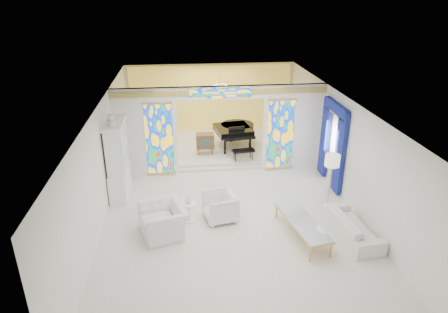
{
  "coord_description": "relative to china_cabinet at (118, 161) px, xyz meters",
  "views": [
    {
      "loc": [
        -1.27,
        -10.52,
        5.96
      ],
      "look_at": [
        -0.08,
        0.2,
        1.32
      ],
      "focal_mm": 32.0,
      "sensor_mm": 36.0,
      "label": 1
    }
  ],
  "objects": [
    {
      "name": "wall_right",
      "position": [
        6.72,
        -0.6,
        0.33
      ],
      "size": [
        0.02,
        12.0,
        3.0
      ],
      "primitive_type": "cube",
      "color": "white",
      "rests_on": "floor"
    },
    {
      "name": "stained_glass_left",
      "position": [
        1.19,
        1.29,
        0.13
      ],
      "size": [
        0.9,
        0.04,
        2.4
      ],
      "primitive_type": "cube",
      "color": "gold",
      "rests_on": "partition_wall"
    },
    {
      "name": "partition_wall",
      "position": [
        3.22,
        1.4,
        0.48
      ],
      "size": [
        7.0,
        0.22,
        3.0
      ],
      "color": "white",
      "rests_on": "floor"
    },
    {
      "name": "armchair_left",
      "position": [
        1.36,
        -2.22,
        -0.77
      ],
      "size": [
        1.38,
        1.48,
        0.8
      ],
      "primitive_type": "imported",
      "rotation": [
        0.0,
        0.0,
        -1.28
      ],
      "color": "white",
      "rests_on": "floor"
    },
    {
      "name": "china_cabinet",
      "position": [
        0.0,
        0.0,
        0.0
      ],
      "size": [
        0.56,
        1.46,
        2.72
      ],
      "color": "white",
      "rests_on": "floor"
    },
    {
      "name": "wall_front",
      "position": [
        3.22,
        -6.6,
        0.33
      ],
      "size": [
        7.0,
        0.02,
        3.0
      ],
      "primitive_type": "cube",
      "color": "white",
      "rests_on": "floor"
    },
    {
      "name": "sofa",
      "position": [
        6.17,
        -2.85,
        -0.88
      ],
      "size": [
        0.98,
        2.08,
        0.59
      ],
      "primitive_type": "imported",
      "rotation": [
        0.0,
        0.0,
        1.67
      ],
      "color": "white",
      "rests_on": "floor"
    },
    {
      "name": "stained_glass_transom",
      "position": [
        3.22,
        1.29,
        1.65
      ],
      "size": [
        2.0,
        0.04,
        0.34
      ],
      "primitive_type": "cube",
      "color": "gold",
      "rests_on": "partition_wall"
    },
    {
      "name": "ceiling",
      "position": [
        3.22,
        -0.6,
        1.83
      ],
      "size": [
        7.0,
        12.0,
        0.02
      ],
      "primitive_type": "cube",
      "color": "white",
      "rests_on": "wall_back"
    },
    {
      "name": "floor_lamp",
      "position": [
        6.03,
        -1.45,
        0.27
      ],
      "size": [
        0.44,
        0.44,
        1.68
      ],
      "rotation": [
        0.0,
        0.0,
        0.07
      ],
      "color": "gold",
      "rests_on": "floor"
    },
    {
      "name": "blue_drapes",
      "position": [
        6.62,
        0.1,
        0.41
      ],
      "size": [
        0.14,
        1.85,
        2.65
      ],
      "color": "navy",
      "rests_on": "wall_right"
    },
    {
      "name": "stained_glass_right",
      "position": [
        5.25,
        1.29,
        0.13
      ],
      "size": [
        0.9,
        0.04,
        2.4
      ],
      "primitive_type": "cube",
      "color": "gold",
      "rests_on": "partition_wall"
    },
    {
      "name": "chandelier",
      "position": [
        3.42,
        3.4,
        1.38
      ],
      "size": [
        0.48,
        0.48,
        0.3
      ],
      "primitive_type": "cylinder",
      "color": "gold",
      "rests_on": "ceiling"
    },
    {
      "name": "floor",
      "position": [
        3.22,
        -0.6,
        -1.17
      ],
      "size": [
        12.0,
        12.0,
        0.0
      ],
      "primitive_type": "plane",
      "color": "silver",
      "rests_on": "ground"
    },
    {
      "name": "alcove_platform",
      "position": [
        3.22,
        3.5,
        -1.08
      ],
      "size": [
        6.8,
        3.8,
        0.18
      ],
      "primitive_type": "cube",
      "color": "silver",
      "rests_on": "floor"
    },
    {
      "name": "armchair_right",
      "position": [
        2.88,
        -1.7,
        -0.78
      ],
      "size": [
        1.01,
        0.99,
        0.79
      ],
      "primitive_type": "imported",
      "rotation": [
        0.0,
        0.0,
        -1.37
      ],
      "color": "silver",
      "rests_on": "floor"
    },
    {
      "name": "tv_console",
      "position": [
        2.77,
        2.63,
        -0.49
      ],
      "size": [
        0.67,
        0.47,
        0.77
      ],
      "rotation": [
        0.0,
        0.0,
        -0.01
      ],
      "color": "brown",
      "rests_on": "alcove_platform"
    },
    {
      "name": "wall_left",
      "position": [
        -0.28,
        -0.6,
        0.33
      ],
      "size": [
        0.02,
        12.0,
        3.0
      ],
      "primitive_type": "cube",
      "color": "white",
      "rests_on": "floor"
    },
    {
      "name": "gold_curtain_back",
      "position": [
        3.22,
        5.28,
        0.33
      ],
      "size": [
        6.7,
        0.1,
        2.9
      ],
      "primitive_type": "cube",
      "color": "#ECCD52",
      "rests_on": "wall_back"
    },
    {
      "name": "wall_back",
      "position": [
        3.22,
        5.4,
        0.33
      ],
      "size": [
        7.0,
        0.02,
        3.0
      ],
      "primitive_type": "cube",
      "color": "white",
      "rests_on": "floor"
    },
    {
      "name": "side_table",
      "position": [
        2.03,
        -1.7,
        -0.79
      ],
      "size": [
        0.59,
        0.59,
        0.58
      ],
      "rotation": [
        0.0,
        0.0,
        0.31
      ],
      "color": "white",
      "rests_on": "floor"
    },
    {
      "name": "coffee_table",
      "position": [
        4.88,
        -2.75,
        -0.74
      ],
      "size": [
        1.02,
        2.2,
        0.47
      ],
      "rotation": [
        0.0,
        0.0,
        0.18
      ],
      "color": "silver",
      "rests_on": "floor"
    },
    {
      "name": "vase",
      "position": [
        2.03,
        -1.7,
        -0.49
      ],
      "size": [
        0.19,
        0.19,
        0.19
      ],
      "primitive_type": "imported",
      "rotation": [
        0.0,
        0.0,
        -0.08
      ],
      "color": "white",
      "rests_on": "side_table"
    },
    {
      "name": "grand_piano",
      "position": [
        3.99,
        3.29,
        -0.33
      ],
      "size": [
        1.68,
        2.6,
        0.98
      ],
      "rotation": [
        0.0,
        0.0,
        0.15
      ],
      "color": "black",
      "rests_on": "alcove_platform"
    }
  ]
}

